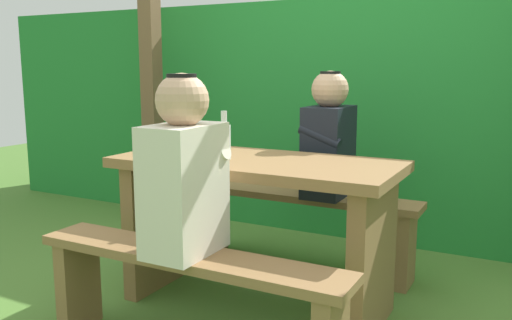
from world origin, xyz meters
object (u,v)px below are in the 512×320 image
(picnic_table, at_px, (256,207))
(bench_near, at_px, (188,284))
(bottle_left, at_px, (224,140))
(bench_far, at_px, (302,214))
(drinking_glass, at_px, (210,147))
(person_black_coat, at_px, (329,139))
(person_white_shirt, at_px, (184,172))

(picnic_table, distance_m, bench_near, 0.62)
(bench_near, bearing_deg, bottle_left, 104.62)
(picnic_table, xyz_separation_m, bench_far, (0.00, 0.60, -0.18))
(drinking_glass, xyz_separation_m, bottle_left, (0.13, -0.07, 0.05))
(bench_near, bearing_deg, person_black_coat, 82.53)
(bench_far, bearing_deg, picnic_table, -90.00)
(bench_near, bearing_deg, person_white_shirt, 156.13)
(bench_near, height_order, drinking_glass, drinking_glass)
(person_black_coat, height_order, bottle_left, person_black_coat)
(picnic_table, relative_size, person_white_shirt, 1.95)
(person_white_shirt, bearing_deg, bottle_left, 103.93)
(picnic_table, height_order, bench_near, picnic_table)
(drinking_glass, bearing_deg, bench_near, -65.91)
(drinking_glass, relative_size, bottle_left, 0.35)
(person_black_coat, bearing_deg, bench_far, 178.78)
(picnic_table, relative_size, drinking_glass, 17.02)
(bottle_left, bearing_deg, bench_far, 78.56)
(bottle_left, bearing_deg, person_white_shirt, -76.07)
(person_black_coat, bearing_deg, bench_near, -97.47)
(person_white_shirt, bearing_deg, bench_far, 89.64)
(bottle_left, bearing_deg, bench_near, -75.38)
(bench_near, height_order, person_white_shirt, person_white_shirt)
(bench_far, xyz_separation_m, person_black_coat, (0.16, -0.00, 0.47))
(picnic_table, height_order, person_black_coat, person_black_coat)
(bench_far, distance_m, person_black_coat, 0.49)
(bench_near, bearing_deg, picnic_table, 90.00)
(bench_near, xyz_separation_m, person_white_shirt, (-0.01, 0.00, 0.47))
(bench_far, bearing_deg, person_black_coat, -1.22)
(picnic_table, height_order, bench_far, picnic_table)
(bench_near, xyz_separation_m, person_black_coat, (0.16, 1.19, 0.47))
(bench_near, xyz_separation_m, bench_far, (0.00, 1.19, 0.00))
(drinking_glass, bearing_deg, bench_far, 66.00)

